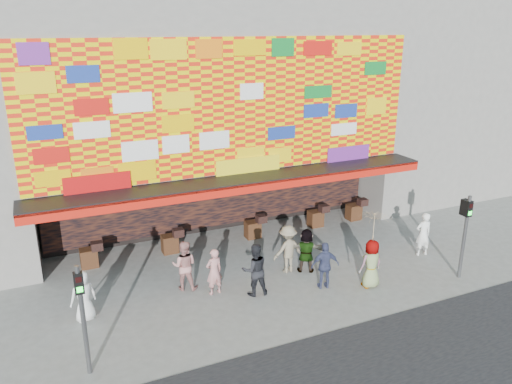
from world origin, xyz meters
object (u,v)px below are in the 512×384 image
ped_i (184,265)px  ped_c (255,270)px  signal_right (466,228)px  ped_f (306,250)px  ped_d (288,249)px  ped_h (423,234)px  ped_b (214,272)px  parasol (374,226)px  ped_a (83,296)px  ped_e (325,265)px  signal_left (82,308)px  ped_g (371,264)px

ped_i → ped_c: bearing=172.5°
signal_right → ped_f: size_ratio=1.86×
ped_d → ped_h: bearing=162.8°
ped_b → ped_f: (3.50, 0.15, 0.01)m
ped_f → parasol: (1.43, -1.84, 1.38)m
ped_f → ped_h: 4.77m
ped_d → ped_h: ped_d is taller
ped_c → ped_b: bearing=-18.7°
signal_right → ped_a: bearing=168.2°
ped_d → ped_e: (0.59, -1.55, -0.05)m
ped_b → ped_c: ped_c is taller
signal_left → ped_i: bearing=42.4°
ped_d → parasol: size_ratio=0.91×
ped_a → ped_g: ped_g is taller
signal_left → ped_g: size_ratio=1.79×
ped_g → ped_h: bearing=-160.0°
ped_g → ped_h: size_ratio=0.98×
ped_b → ped_i: bearing=-51.3°
ped_d → signal_left: bearing=14.1°
ped_f → ped_h: ped_h is taller
signal_left → ped_b: (4.22, 2.44, -1.07)m
ped_e → parasol: parasol is taller
ped_f → ped_i: (-4.29, 0.55, 0.05)m
parasol → ped_i: bearing=157.3°
ped_f → signal_left: bearing=46.7°
ped_e → ped_g: (1.45, -0.56, 0.02)m
ped_h → ped_f: bearing=0.0°
signal_right → ped_b: signal_right is taller
ped_d → ped_g: ped_d is taller
ped_c → ped_d: size_ratio=1.02×
signal_right → ped_d: 6.08m
ped_a → ped_f: size_ratio=0.99×
ped_d → parasol: 3.21m
ped_e → ped_g: ped_g is taller
ped_d → ped_i: 3.70m
signal_left → parasol: size_ratio=1.56×
ped_i → ped_d: bearing=-159.0°
ped_d → ped_g: size_ratio=1.04×
ped_d → parasol: parasol is taller
ped_d → ped_g: bearing=126.3°
ped_g → ped_e: bearing=-21.1°
ped_b → signal_right: bearing=153.5°
ped_a → ped_h: 12.28m
signal_left → ped_b: size_ratio=1.89×
parasol → ped_h: bearing=20.2°
ped_b → ped_c: 1.32m
ped_c → parasol: parasol is taller
signal_right → ped_e: (-4.69, 1.30, -1.04)m
ped_c → ped_e: 2.37m
ped_h → parasol: size_ratio=0.89×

